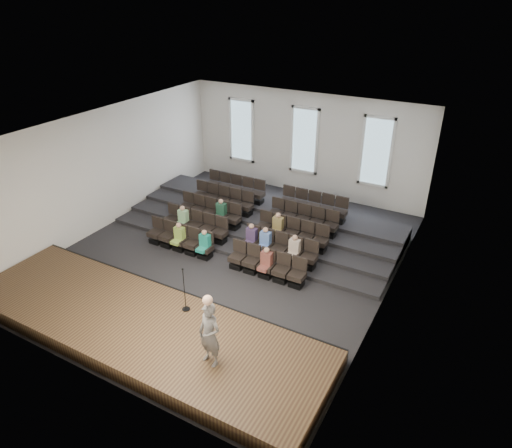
% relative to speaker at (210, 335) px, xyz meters
% --- Properties ---
extents(ground, '(14.00, 14.00, 0.00)m').
position_rel_speaker_xyz_m(ground, '(-2.86, 5.48, -1.43)').
color(ground, black).
rests_on(ground, ground).
extents(ceiling, '(12.00, 14.00, 0.02)m').
position_rel_speaker_xyz_m(ceiling, '(-2.86, 5.48, 3.58)').
color(ceiling, white).
rests_on(ceiling, ground).
extents(wall_back, '(12.00, 0.04, 5.00)m').
position_rel_speaker_xyz_m(wall_back, '(-2.86, 12.50, 1.07)').
color(wall_back, silver).
rests_on(wall_back, ground).
extents(wall_front, '(12.00, 0.04, 5.00)m').
position_rel_speaker_xyz_m(wall_front, '(-2.86, -1.54, 1.07)').
color(wall_front, silver).
rests_on(wall_front, ground).
extents(wall_left, '(0.04, 14.00, 5.00)m').
position_rel_speaker_xyz_m(wall_left, '(-8.88, 5.48, 1.07)').
color(wall_left, silver).
rests_on(wall_left, ground).
extents(wall_right, '(0.04, 14.00, 5.00)m').
position_rel_speaker_xyz_m(wall_right, '(3.16, 5.48, 1.07)').
color(wall_right, silver).
rests_on(wall_right, ground).
extents(stage, '(11.80, 3.60, 0.50)m').
position_rel_speaker_xyz_m(stage, '(-2.86, 0.38, -1.18)').
color(stage, '#4D3921').
rests_on(stage, ground).
extents(stage_lip, '(11.80, 0.06, 0.52)m').
position_rel_speaker_xyz_m(stage_lip, '(-2.86, 2.15, -1.18)').
color(stage_lip, black).
rests_on(stage_lip, ground).
extents(risers, '(11.80, 4.80, 0.60)m').
position_rel_speaker_xyz_m(risers, '(-2.86, 8.65, -1.24)').
color(risers, black).
rests_on(risers, ground).
extents(seating_rows, '(6.80, 4.70, 1.67)m').
position_rel_speaker_xyz_m(seating_rows, '(-2.86, 7.02, -0.75)').
color(seating_rows, black).
rests_on(seating_rows, ground).
extents(windows, '(8.44, 0.10, 3.24)m').
position_rel_speaker_xyz_m(windows, '(-2.86, 12.43, 1.27)').
color(windows, white).
rests_on(windows, wall_back).
extents(audience, '(5.45, 2.64, 1.10)m').
position_rel_speaker_xyz_m(audience, '(-2.71, 5.81, -0.62)').
color(audience, '#8FB247').
rests_on(audience, seating_rows).
extents(speaker, '(0.75, 0.56, 1.86)m').
position_rel_speaker_xyz_m(speaker, '(0.00, 0.00, 0.00)').
color(speaker, '#5C5957').
rests_on(speaker, stage).
extents(mic_stand, '(0.25, 0.25, 1.51)m').
position_rel_speaker_xyz_m(mic_stand, '(-1.91, 1.46, -0.48)').
color(mic_stand, black).
rests_on(mic_stand, stage).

